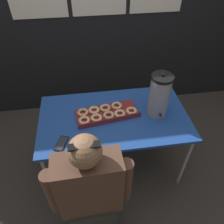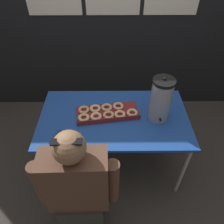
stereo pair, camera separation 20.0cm
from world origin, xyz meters
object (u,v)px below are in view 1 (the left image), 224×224
donut_box (106,113)px  cell_phone (62,143)px  coffee_urn (159,96)px  person_seated (91,197)px

donut_box → cell_phone: bearing=-152.2°
donut_box → coffee_urn: 0.52m
donut_box → person_seated: (-0.20, -0.71, -0.17)m
donut_box → coffee_urn: size_ratio=1.39×
person_seated → donut_box: bearing=-107.1°
cell_phone → person_seated: (0.20, -0.41, -0.16)m
cell_phone → coffee_urn: bearing=37.7°
donut_box → coffee_urn: coffee_urn is taller
person_seated → cell_phone: bearing=-65.0°
cell_phone → person_seated: size_ratio=0.14×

